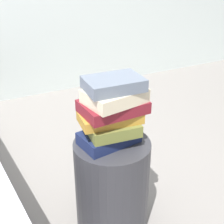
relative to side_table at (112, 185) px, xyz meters
The scene contains 8 objects.
ground_plane 0.26m from the side_table, ahead, with size 8.00×8.00×0.00m, color gray.
side_table is the anchor object (origin of this frame).
book_navy 0.29m from the side_table, 139.14° to the left, with size 0.28×0.17×0.06m, color #19234C.
book_olive 0.35m from the side_table, 86.10° to the left, with size 0.24×0.19×0.06m, color olive.
book_ochre 0.40m from the side_table, 132.70° to the left, with size 0.29×0.16×0.05m, color #B7842D.
book_maroon 0.45m from the side_table, 33.46° to the left, with size 0.29×0.20×0.06m, color maroon.
book_cream 0.51m from the side_table, 36.34° to the right, with size 0.26×0.19×0.06m, color beige.
book_slate 0.57m from the side_table, 47.09° to the right, with size 0.26×0.18×0.06m, color slate.
Camera 1 is at (-0.61, -1.19, 1.36)m, focal length 51.63 mm.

